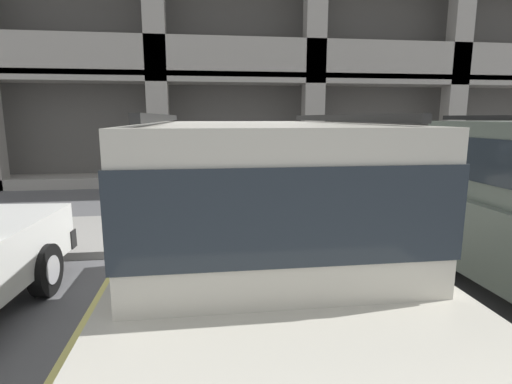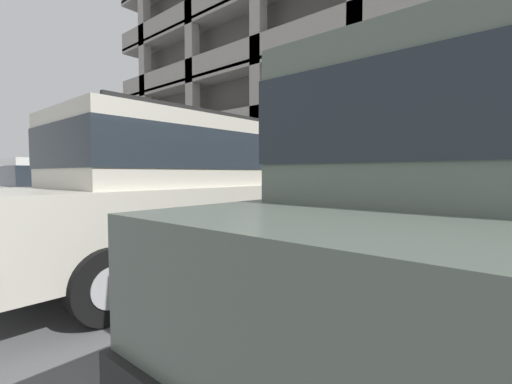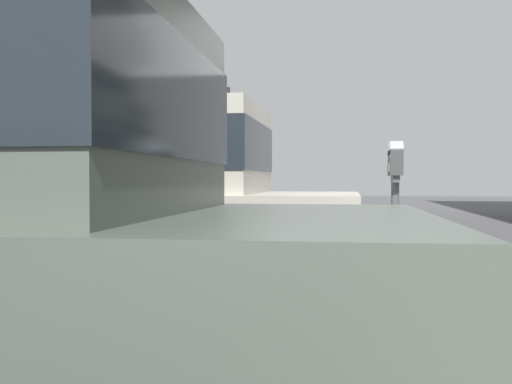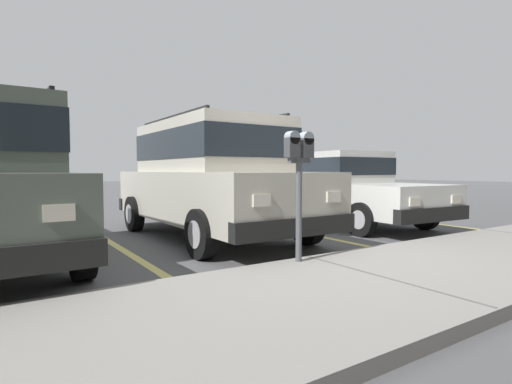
{
  "view_description": "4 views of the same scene",
  "coord_description": "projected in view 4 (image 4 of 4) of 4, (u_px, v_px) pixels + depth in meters",
  "views": [
    {
      "loc": [
        -0.4,
        -5.5,
        2.02
      ],
      "look_at": [
        0.28,
        -0.48,
        1.06
      ],
      "focal_mm": 28.0,
      "sensor_mm": 36.0,
      "label": 1
    },
    {
      "loc": [
        3.77,
        -5.08,
        1.29
      ],
      "look_at": [
        -0.07,
        -0.69,
        0.97
      ],
      "focal_mm": 24.0,
      "sensor_mm": 36.0,
      "label": 2
    },
    {
      "loc": [
        5.37,
        -0.04,
        1.26
      ],
      "look_at": [
        0.3,
        -0.88,
        1.15
      ],
      "focal_mm": 40.0,
      "sensor_mm": 36.0,
      "label": 3
    },
    {
      "loc": [
        3.13,
        3.84,
        1.15
      ],
      "look_at": [
        -0.16,
        -1.15,
        0.83
      ],
      "focal_mm": 28.0,
      "sensor_mm": 36.0,
      "label": 4
    }
  ],
  "objects": [
    {
      "name": "silver_suv",
      "position": [
        211.0,
        174.0,
        6.86
      ],
      "size": [
        2.04,
        4.79,
        2.03
      ],
      "rotation": [
        0.0,
        0.0,
        0.0
      ],
      "color": "beige",
      "rests_on": "ground_plane"
    },
    {
      "name": "sidewalk",
      "position": [
        380.0,
        283.0,
        3.89
      ],
      "size": [
        40.0,
        2.2,
        0.12
      ],
      "color": "gray",
      "rests_on": "ground_plane"
    },
    {
      "name": "parking_stall_lines",
      "position": [
        135.0,
        257.0,
        5.27
      ],
      "size": [
        12.86,
        4.8,
        0.01
      ],
      "color": "#DBD16B",
      "rests_on": "ground_plane"
    },
    {
      "name": "red_sedan",
      "position": [
        341.0,
        186.0,
        8.6
      ],
      "size": [
        2.05,
        4.59,
        1.54
      ],
      "rotation": [
        0.0,
        0.0,
        -0.07
      ],
      "color": "silver",
      "rests_on": "ground_plane"
    },
    {
      "name": "parking_meter_near",
      "position": [
        299.0,
        165.0,
        4.49
      ],
      "size": [
        0.35,
        0.12,
        1.47
      ],
      "color": "#595B60",
      "rests_on": "sidewalk"
    },
    {
      "name": "ground_plane",
      "position": [
        296.0,
        267.0,
        4.98
      ],
      "size": [
        80.0,
        80.0,
        0.1
      ],
      "color": "#565659"
    }
  ]
}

